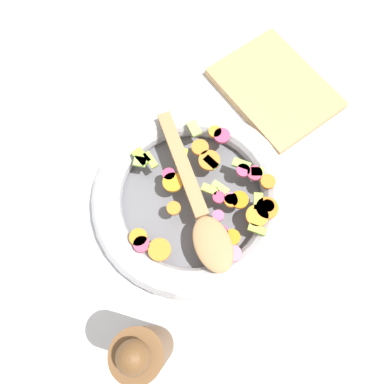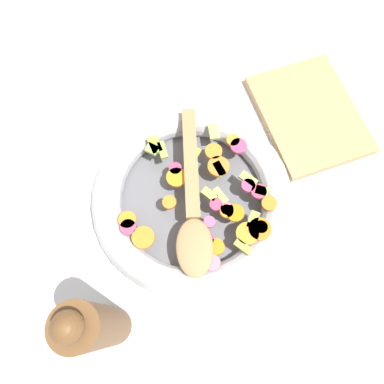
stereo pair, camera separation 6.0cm
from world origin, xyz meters
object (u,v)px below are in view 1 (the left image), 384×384
object	(u,v)px
wooden_spoon	(198,206)
cutting_board	(275,89)
skillet	(192,198)
pepper_mill	(147,350)

from	to	relation	value
wooden_spoon	cutting_board	distance (m)	0.30
cutting_board	wooden_spoon	bearing A→B (deg)	113.10
skillet	pepper_mill	distance (m)	0.25
wooden_spoon	cutting_board	bearing A→B (deg)	-66.90
skillet	wooden_spoon	bearing A→B (deg)	163.36
cutting_board	pepper_mill	bearing A→B (deg)	118.42
wooden_spoon	pepper_mill	distance (m)	0.22
skillet	cutting_board	size ratio (longest dim) A/B	1.52
skillet	wooden_spoon	xyz separation A→B (m)	(-0.03, 0.01, 0.04)
wooden_spoon	pepper_mill	world-z (taller)	pepper_mill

